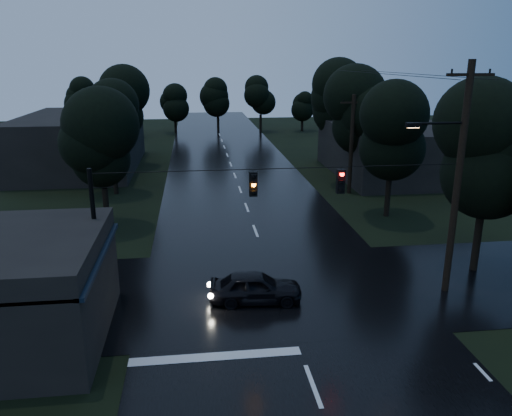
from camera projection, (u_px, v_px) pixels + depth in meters
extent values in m
cube|color=black|center=(240.00, 190.00, 39.64)|extent=(12.00, 120.00, 0.02)
cube|color=black|center=(277.00, 289.00, 22.53)|extent=(60.00, 9.00, 0.02)
cube|color=black|center=(13.00, 260.00, 17.58)|extent=(6.00, 7.00, 0.12)
cube|color=black|center=(100.00, 256.00, 17.93)|extent=(0.30, 7.00, 0.15)
cylinder|color=black|center=(82.00, 343.00, 15.55)|extent=(0.10, 0.10, 3.00)
cylinder|color=black|center=(111.00, 267.00, 21.25)|extent=(0.10, 0.10, 3.00)
cube|color=#F1CA60|center=(93.00, 292.00, 16.70)|extent=(0.06, 1.60, 0.50)
cube|color=#F1CA60|center=(106.00, 261.00, 19.27)|extent=(0.06, 1.20, 0.50)
cube|color=black|center=(392.00, 150.00, 44.47)|extent=(10.00, 14.00, 4.40)
cube|color=black|center=(81.00, 142.00, 46.77)|extent=(10.00, 16.00, 5.00)
cylinder|color=black|center=(458.00, 182.00, 21.03)|extent=(0.30, 0.30, 10.00)
cube|color=black|center=(471.00, 75.00, 19.77)|extent=(2.00, 0.12, 0.12)
cylinder|color=black|center=(439.00, 123.00, 20.18)|extent=(2.20, 0.10, 0.10)
cube|color=black|center=(413.00, 125.00, 20.07)|extent=(0.60, 0.25, 0.18)
cube|color=#FFB266|center=(413.00, 127.00, 20.10)|extent=(0.45, 0.18, 0.03)
cylinder|color=black|center=(351.00, 145.00, 37.64)|extent=(0.30, 0.30, 7.50)
cube|color=black|center=(354.00, 103.00, 36.74)|extent=(2.00, 0.12, 0.12)
cylinder|color=black|center=(96.00, 242.00, 19.83)|extent=(0.18, 0.18, 6.00)
cylinder|color=black|center=(283.00, 168.00, 19.91)|extent=(15.00, 0.03, 0.03)
cube|color=black|center=(253.00, 184.00, 19.94)|extent=(0.32, 0.25, 1.00)
sphere|color=orange|center=(254.00, 185.00, 19.80)|extent=(0.18, 0.18, 0.18)
cube|color=black|center=(341.00, 181.00, 20.37)|extent=(0.32, 0.25, 1.00)
sphere|color=#FF0C07|center=(342.00, 182.00, 20.23)|extent=(0.18, 0.18, 0.18)
cylinder|color=black|center=(477.00, 243.00, 24.26)|extent=(0.36, 0.36, 2.80)
sphere|color=black|center=(486.00, 175.00, 23.29)|extent=(4.48, 4.48, 4.48)
sphere|color=black|center=(489.00, 149.00, 22.94)|extent=(4.48, 4.48, 4.48)
sphere|color=black|center=(493.00, 123.00, 22.60)|extent=(4.48, 4.48, 4.48)
cylinder|color=black|center=(106.00, 208.00, 30.62)|extent=(0.36, 0.36, 2.45)
sphere|color=black|center=(102.00, 160.00, 29.76)|extent=(3.92, 3.92, 3.92)
sphere|color=black|center=(100.00, 143.00, 29.46)|extent=(3.92, 3.92, 3.92)
sphere|color=black|center=(99.00, 125.00, 29.16)|extent=(3.92, 3.92, 3.92)
cylinder|color=black|center=(115.00, 177.00, 38.13)|extent=(0.36, 0.36, 2.62)
sphere|color=black|center=(112.00, 136.00, 37.21)|extent=(4.20, 4.20, 4.20)
sphere|color=black|center=(110.00, 120.00, 36.89)|extent=(4.20, 4.20, 4.20)
sphere|color=black|center=(109.00, 105.00, 36.56)|extent=(4.20, 4.20, 4.20)
cylinder|color=black|center=(124.00, 153.00, 47.54)|extent=(0.36, 0.36, 2.80)
sphere|color=black|center=(121.00, 117.00, 46.56)|extent=(4.48, 4.48, 4.48)
sphere|color=black|center=(120.00, 104.00, 46.21)|extent=(4.48, 4.48, 4.48)
sphere|color=black|center=(119.00, 90.00, 45.87)|extent=(4.48, 4.48, 4.48)
cylinder|color=black|center=(388.00, 197.00, 32.72)|extent=(0.36, 0.36, 2.62)
sphere|color=black|center=(391.00, 149.00, 31.81)|extent=(4.20, 4.20, 4.20)
sphere|color=black|center=(393.00, 131.00, 31.48)|extent=(4.20, 4.20, 4.20)
sphere|color=black|center=(394.00, 113.00, 31.16)|extent=(4.20, 4.20, 4.20)
cylinder|color=black|center=(358.00, 169.00, 40.37)|extent=(0.36, 0.36, 2.80)
sphere|color=black|center=(360.00, 127.00, 39.40)|extent=(4.48, 4.48, 4.48)
sphere|color=black|center=(361.00, 112.00, 39.05)|extent=(4.48, 4.48, 4.48)
sphere|color=black|center=(362.00, 96.00, 38.71)|extent=(4.48, 4.48, 4.48)
cylinder|color=black|center=(332.00, 147.00, 49.92)|extent=(0.36, 0.36, 2.97)
sphere|color=black|center=(334.00, 111.00, 48.89)|extent=(4.76, 4.76, 4.76)
sphere|color=black|center=(334.00, 98.00, 48.52)|extent=(4.76, 4.76, 4.76)
sphere|color=black|center=(335.00, 84.00, 48.15)|extent=(4.76, 4.76, 4.76)
imported|color=black|center=(256.00, 287.00, 21.24)|extent=(4.04, 1.88, 1.34)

